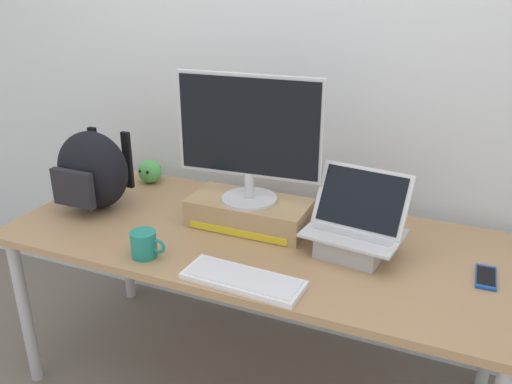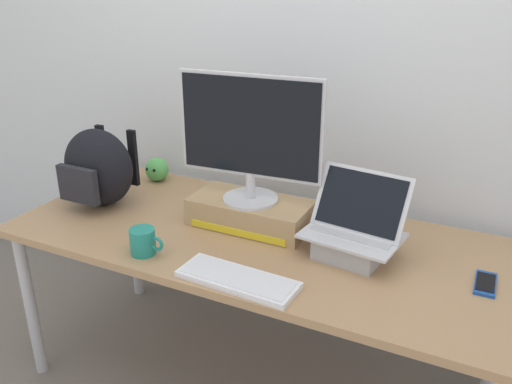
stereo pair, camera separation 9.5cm
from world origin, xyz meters
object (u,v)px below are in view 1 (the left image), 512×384
(desktop_monitor, at_px, (249,136))
(open_laptop, at_px, (354,236))
(messenger_backpack, at_px, (92,171))
(plush_toy, at_px, (150,171))
(external_keyboard, at_px, (243,280))
(coffee_mug, at_px, (144,244))
(cell_phone, at_px, (486,277))
(toner_box_yellow, at_px, (249,213))

(desktop_monitor, relative_size, open_laptop, 1.57)
(messenger_backpack, xyz_separation_m, plush_toy, (0.05, 0.33, -0.11))
(external_keyboard, bearing_deg, messenger_backpack, 162.75)
(coffee_mug, relative_size, cell_phone, 0.88)
(messenger_backpack, bearing_deg, plush_toy, 81.01)
(open_laptop, distance_m, coffee_mug, 0.74)
(toner_box_yellow, relative_size, messenger_backpack, 1.42)
(coffee_mug, height_order, plush_toy, plush_toy)
(coffee_mug, distance_m, cell_phone, 1.16)
(desktop_monitor, bearing_deg, plush_toy, 154.97)
(coffee_mug, bearing_deg, open_laptop, 25.46)
(desktop_monitor, height_order, cell_phone, desktop_monitor)
(open_laptop, relative_size, plush_toy, 3.22)
(open_laptop, height_order, cell_phone, open_laptop)
(desktop_monitor, xyz_separation_m, external_keyboard, (0.15, -0.39, -0.36))
(toner_box_yellow, height_order, desktop_monitor, desktop_monitor)
(open_laptop, xyz_separation_m, external_keyboard, (-0.28, -0.34, -0.05))
(desktop_monitor, xyz_separation_m, open_laptop, (0.43, -0.05, -0.30))
(messenger_backpack, bearing_deg, coffee_mug, -32.58)
(desktop_monitor, relative_size, external_keyboard, 1.38)
(desktop_monitor, distance_m, plush_toy, 0.73)
(desktop_monitor, bearing_deg, coffee_mug, -126.80)
(desktop_monitor, distance_m, external_keyboard, 0.55)
(toner_box_yellow, distance_m, desktop_monitor, 0.31)
(cell_phone, bearing_deg, external_keyboard, -156.18)
(open_laptop, distance_m, messenger_backpack, 1.11)
(desktop_monitor, bearing_deg, cell_phone, -7.83)
(plush_toy, bearing_deg, coffee_mug, -57.99)
(desktop_monitor, xyz_separation_m, cell_phone, (0.88, -0.05, -0.36))
(plush_toy, bearing_deg, desktop_monitor, -20.74)
(desktop_monitor, xyz_separation_m, messenger_backpack, (-0.67, -0.10, -0.20))
(desktop_monitor, height_order, plush_toy, desktop_monitor)
(messenger_backpack, height_order, plush_toy, messenger_backpack)
(coffee_mug, bearing_deg, messenger_backpack, 147.48)
(toner_box_yellow, relative_size, cell_phone, 3.11)
(open_laptop, distance_m, cell_phone, 0.45)
(toner_box_yellow, height_order, coffee_mug, toner_box_yellow)
(toner_box_yellow, xyz_separation_m, cell_phone, (0.88, -0.06, -0.05))
(messenger_backpack, bearing_deg, toner_box_yellow, 8.38)
(plush_toy, bearing_deg, open_laptop, -15.37)
(external_keyboard, xyz_separation_m, coffee_mug, (-0.39, 0.02, 0.04))
(toner_box_yellow, bearing_deg, desktop_monitor, -84.12)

